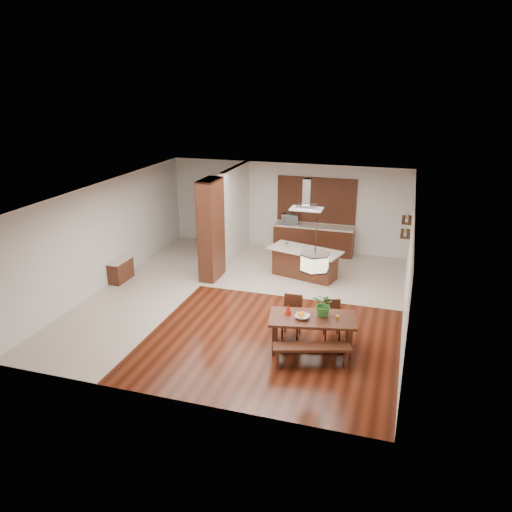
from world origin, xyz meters
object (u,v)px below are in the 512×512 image
(fruit_bowl, at_px, (302,317))
(island_cup, at_px, (319,250))
(dining_chair_right, at_px, (332,320))
(pendant_lantern, at_px, (315,250))
(microwave, at_px, (290,219))
(dining_bench, at_px, (312,355))
(foliage_plant, at_px, (324,305))
(hallway_console, at_px, (121,270))
(dining_table, at_px, (312,326))
(kitchen_island, at_px, (305,263))
(dining_chair_left, at_px, (291,317))
(range_hood, at_px, (307,194))

(fruit_bowl, height_order, island_cup, island_cup)
(dining_chair_right, relative_size, pendant_lantern, 0.66)
(pendant_lantern, bearing_deg, microwave, 107.69)
(dining_bench, xyz_separation_m, foliage_plant, (0.08, 0.78, 0.79))
(hallway_console, xyz_separation_m, fruit_bowl, (5.77, -2.31, 0.48))
(pendant_lantern, distance_m, fruit_bowl, 1.47)
(fruit_bowl, relative_size, island_cup, 2.54)
(hallway_console, bearing_deg, dining_table, -20.15)
(dining_chair_right, bearing_deg, pendant_lantern, -133.85)
(hallway_console, height_order, dining_bench, hallway_console)
(pendant_lantern, relative_size, kitchen_island, 0.58)
(dining_table, height_order, dining_chair_left, dining_chair_left)
(dining_chair_left, bearing_deg, dining_chair_right, 8.69)
(dining_table, height_order, microwave, microwave)
(dining_chair_right, distance_m, range_hood, 4.17)
(dining_table, xyz_separation_m, dining_bench, (0.13, -0.64, -0.33))
(hallway_console, relative_size, dining_chair_left, 0.94)
(fruit_bowl, bearing_deg, dining_chair_left, 121.87)
(island_cup, bearing_deg, range_hood, 168.85)
(hallway_console, bearing_deg, island_cup, 18.07)
(dining_table, xyz_separation_m, dining_chair_right, (0.33, 0.63, -0.12))
(dining_table, bearing_deg, range_hood, 103.92)
(dining_bench, relative_size, microwave, 2.84)
(pendant_lantern, bearing_deg, dining_table, -90.00)
(dining_table, relative_size, foliage_plant, 3.79)
(dining_bench, distance_m, island_cup, 4.69)
(range_hood, bearing_deg, dining_chair_left, -82.91)
(dining_chair_left, height_order, range_hood, range_hood)
(dining_bench, distance_m, microwave, 7.22)
(hallway_console, xyz_separation_m, dining_chair_left, (5.41, -1.74, 0.15))
(foliage_plant, xyz_separation_m, island_cup, (-0.81, 3.81, -0.10))
(fruit_bowl, bearing_deg, foliage_plant, 31.57)
(dining_bench, height_order, dining_chair_right, dining_chair_right)
(kitchen_island, xyz_separation_m, microwave, (-0.98, 2.19, 0.66))
(dining_chair_right, bearing_deg, hallway_console, 150.20)
(dining_chair_right, xyz_separation_m, island_cup, (-0.93, 3.31, 0.48))
(range_hood, bearing_deg, hallway_console, -159.77)
(foliage_plant, bearing_deg, pendant_lantern, -147.72)
(foliage_plant, bearing_deg, microwave, 109.85)
(dining_bench, height_order, range_hood, range_hood)
(dining_table, relative_size, island_cup, 16.07)
(dining_table, xyz_separation_m, pendant_lantern, (0.00, 0.00, 1.69))
(dining_chair_left, xyz_separation_m, pendant_lantern, (0.55, -0.45, 1.78))
(dining_table, bearing_deg, kitchen_island, 103.93)
(dining_chair_left, height_order, dining_chair_right, dining_chair_left)
(hallway_console, relative_size, fruit_bowl, 2.85)
(fruit_bowl, xyz_separation_m, range_hood, (-0.80, 4.14, 1.67))
(range_hood, bearing_deg, fruit_bowl, -79.07)
(range_hood, relative_size, island_cup, 7.41)
(kitchen_island, bearing_deg, range_hood, 105.44)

